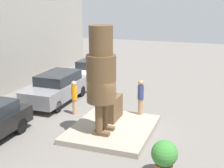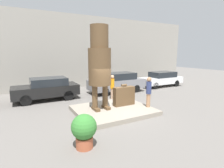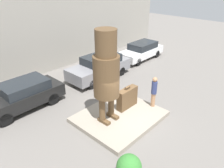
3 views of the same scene
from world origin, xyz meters
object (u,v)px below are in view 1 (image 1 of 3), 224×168
at_px(parked_car_grey, 57,87).
at_px(worker_hivis, 74,96).
at_px(giant_suitcase, 114,108).
at_px(parked_car_white, 92,69).
at_px(planter_pot, 164,156).
at_px(statue_figure, 101,72).
at_px(tourist, 141,96).

bearing_deg(parked_car_grey, worker_hivis, 51.28).
relative_size(giant_suitcase, parked_car_white, 0.29).
height_order(parked_car_grey, parked_car_white, parked_car_grey).
relative_size(giant_suitcase, worker_hivis, 0.75).
bearing_deg(worker_hivis, planter_pot, -127.20).
xyz_separation_m(statue_figure, planter_pot, (-2.02, -3.04, -2.17)).
xyz_separation_m(planter_pot, worker_hivis, (4.05, 5.33, 0.28)).
bearing_deg(giant_suitcase, parked_car_white, 30.93).
bearing_deg(worker_hivis, statue_figure, -131.52).
bearing_deg(parked_car_white, statue_figure, 26.10).
bearing_deg(planter_pot, giant_suitcase, 40.27).
bearing_deg(tourist, parked_car_white, 40.71).
bearing_deg(statue_figure, parked_car_grey, 49.69).
relative_size(planter_pot, worker_hivis, 0.70).
height_order(statue_figure, worker_hivis, statue_figure).
relative_size(statue_figure, worker_hivis, 2.56).
bearing_deg(parked_car_white, parked_car_grey, 1.64).
xyz_separation_m(giant_suitcase, parked_car_white, (7.13, 4.27, -0.01)).
bearing_deg(parked_car_grey, parked_car_white, -178.36).
xyz_separation_m(giant_suitcase, tourist, (1.04, -0.97, 0.39)).
height_order(giant_suitcase, worker_hivis, worker_hivis).
distance_m(planter_pot, worker_hivis, 6.70).
height_order(statue_figure, parked_car_grey, statue_figure).
bearing_deg(planter_pot, statue_figure, 56.41).
distance_m(giant_suitcase, tourist, 1.47).
bearing_deg(giant_suitcase, statue_figure, 179.08).
relative_size(statue_figure, parked_car_white, 1.01).
bearing_deg(giant_suitcase, parked_car_grey, 64.85).
bearing_deg(parked_car_grey, giant_suitcase, 64.85).
distance_m(parked_car_grey, parked_car_white, 5.20).
distance_m(parked_car_white, planter_pot, 12.94).
xyz_separation_m(statue_figure, tourist, (2.58, -1.00, -1.67)).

